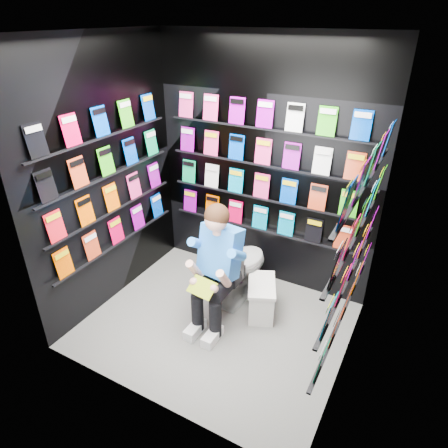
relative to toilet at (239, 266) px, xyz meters
The scene contains 14 objects.
floor 0.64m from the toilet, 87.26° to the right, with size 2.40×2.40×0.00m, color slate.
ceiling 2.29m from the toilet, 87.26° to the right, with size 2.40×2.40×0.00m, color white.
wall_back 1.05m from the toilet, 86.95° to the left, with size 2.40×0.04×2.60m, color black.
wall_front 1.79m from the toilet, 89.05° to the right, with size 2.40×0.04×2.60m, color black.
wall_left 1.59m from the toilet, 155.84° to the right, with size 0.04×2.00×2.60m, color black.
wall_right 1.63m from the toilet, 23.27° to the right, with size 0.04×2.00×2.60m, color black.
comics_back 1.04m from the toilet, 86.74° to the left, with size 2.10×0.06×1.37m, color #E50547, non-canonical shape.
comics_left 1.57m from the toilet, 155.28° to the right, with size 0.06×1.70×1.37m, color #E50547, non-canonical shape.
comics_right 1.61m from the toilet, 23.79° to the right, with size 0.06×1.70×1.37m, color #E50547, non-canonical shape.
toilet is the anchor object (origin of this frame).
longbox 0.41m from the toilet, 24.44° to the right, with size 0.24×0.44×0.33m, color silver.
longbox_lid 0.36m from the toilet, 24.44° to the right, with size 0.26×0.46×0.03m, color silver.
reader 0.55m from the toilet, 90.00° to the right, with size 0.50×0.74×1.36m, color blue, non-canonical shape.
held_comic 0.76m from the toilet, 90.00° to the right, with size 0.25×0.01×0.17m, color green.
Camera 1 is at (1.50, -2.59, 2.72)m, focal length 32.00 mm.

